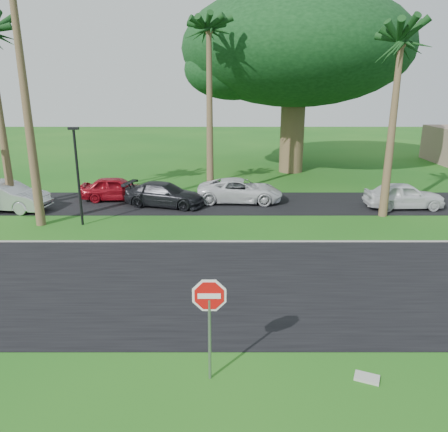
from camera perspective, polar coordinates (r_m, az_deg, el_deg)
ground at (r=13.24m, az=-3.64°, el=-12.50°), size 120.00×120.00×0.00m
road at (r=15.01m, az=-3.17°, el=-8.74°), size 120.00×8.00×0.02m
parking_strip at (r=24.90m, az=-1.89°, el=1.72°), size 120.00×5.00×0.02m
curb at (r=18.74m, az=-2.52°, el=-3.35°), size 120.00×0.12×0.06m
stop_sign_near at (r=9.74m, az=-1.92°, el=-12.04°), size 1.05×0.07×2.62m
palm_center at (r=25.69m, az=-1.99°, el=22.78°), size 5.00×5.00×10.50m
palm_right_near at (r=23.10m, az=22.12°, el=19.90°), size 5.00×5.00×9.50m
canopy_tree at (r=34.02m, az=9.36°, el=20.73°), size 16.50×16.50×13.12m
streetlight_right at (r=21.50m, az=-18.59°, el=5.66°), size 0.45×0.25×4.64m
car_silver at (r=26.00m, az=-26.69°, el=2.29°), size 4.89×2.44×1.54m
car_red at (r=26.12m, az=-13.85°, el=3.48°), size 4.07×1.77×1.37m
car_dark at (r=24.35m, az=-7.76°, el=2.77°), size 4.77×2.89×1.29m
car_minivan at (r=24.96m, az=2.12°, el=3.31°), size 4.94×2.51×1.34m
car_pickup at (r=25.59m, az=22.43°, el=2.47°), size 4.20×1.79×1.42m
utility_slab at (r=11.15m, az=18.16°, el=-19.44°), size 0.64×0.54×0.06m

